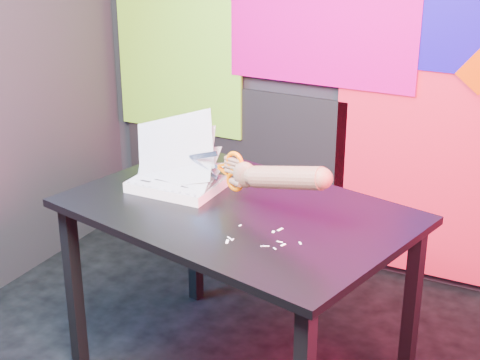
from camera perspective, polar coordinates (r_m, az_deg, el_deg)
The scene contains 7 objects.
room at distance 2.15m, azimuth -1.48°, elevation 8.46°, with size 3.01×3.01×2.71m.
backdrop at distance 3.54m, azimuth 10.92°, elevation 6.85°, with size 2.88×0.05×2.08m.
work_table at distance 2.73m, azimuth -0.18°, elevation -3.82°, with size 1.38×1.07×0.75m.
printout_stack at distance 2.86m, azimuth -4.94°, elevation -0.12°, with size 0.39×0.25×0.32m.
scissors at distance 2.69m, azimuth -0.70°, elevation 0.75°, with size 0.27×0.07×0.16m.
hand_forearm at distance 2.54m, azimuth 3.11°, elevation 0.24°, with size 0.45×0.15×0.16m.
paper_clippings at distance 2.46m, azimuth 1.83°, elevation -4.57°, with size 0.25×0.19×0.00m.
Camera 1 is at (1.00, -1.83, 1.84)m, focal length 55.00 mm.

